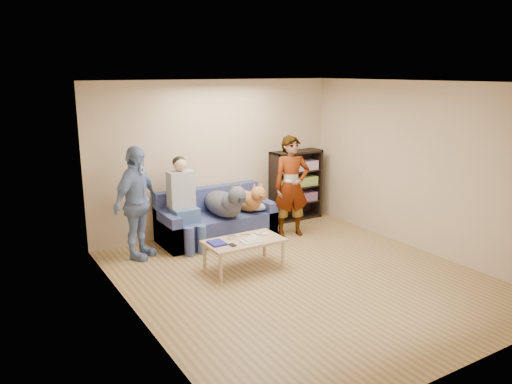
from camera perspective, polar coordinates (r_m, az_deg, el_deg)
ground at (r=6.91m, az=5.24°, el=-9.72°), size 5.00×5.00×0.00m
ceiling at (r=6.34m, az=5.76°, el=12.38°), size 5.00×5.00×0.00m
wall_back at (r=8.60m, az=-4.51°, el=4.03°), size 4.50×0.00×4.50m
wall_front at (r=4.81m, az=23.57°, el=-4.89°), size 4.50×0.00×4.50m
wall_left at (r=5.50m, az=-13.70°, el=-1.88°), size 0.00×5.00×5.00m
wall_right at (r=8.03m, az=18.51°, el=2.66°), size 0.00×5.00×5.00m
blanket at (r=8.47m, az=0.22°, el=-1.68°), size 0.37×0.31×0.13m
person_standing_right at (r=8.38m, az=4.07°, el=0.64°), size 0.71×0.56×1.70m
person_standing_left at (r=7.53m, az=-13.50°, el=-1.24°), size 1.04×0.93×1.69m
held_controller at (r=8.07m, az=3.75°, el=1.30°), size 0.05×0.12×0.03m
notebook_blue at (r=6.92m, az=-4.49°, el=-5.83°), size 0.20×0.26×0.03m
papers at (r=7.00m, az=-0.62°, el=-5.60°), size 0.26×0.20×0.02m
magazine at (r=7.02m, az=-0.49°, el=-5.40°), size 0.22×0.17×0.01m
camera_silver at (r=7.09m, az=-2.72°, el=-5.19°), size 0.11×0.06×0.05m
controller_a at (r=7.27m, az=0.14°, el=-4.78°), size 0.04×0.13×0.03m
controller_b at (r=7.24m, az=1.01°, el=-4.85°), size 0.09×0.06×0.03m
headphone_cup_a at (r=7.13m, az=0.09°, el=-5.19°), size 0.07×0.07×0.02m
headphone_cup_b at (r=7.20m, az=-0.24°, el=-5.01°), size 0.07×0.07×0.02m
pen_orange at (r=6.91m, az=-0.87°, el=-5.86°), size 0.13×0.06×0.01m
pen_black at (r=7.26m, az=-1.28°, el=-4.90°), size 0.13×0.08×0.01m
wallet at (r=6.84m, az=-2.71°, el=-6.07°), size 0.07×0.12×0.02m
sofa at (r=8.37m, az=-4.66°, el=-3.42°), size 1.90×0.85×0.82m
person_seated at (r=7.88m, az=-8.26°, el=-0.88°), size 0.40×0.73×1.47m
dog_gray at (r=8.08m, az=-3.52°, el=-1.23°), size 0.46×1.27×0.66m
dog_tan at (r=8.41m, az=-1.02°, el=-0.86°), size 0.39×1.16×0.57m
coffee_table at (r=7.07m, az=-1.39°, el=-5.85°), size 1.10×0.60×0.42m
bookshelf at (r=9.37m, az=4.53°, el=0.96°), size 1.00×0.34×1.30m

